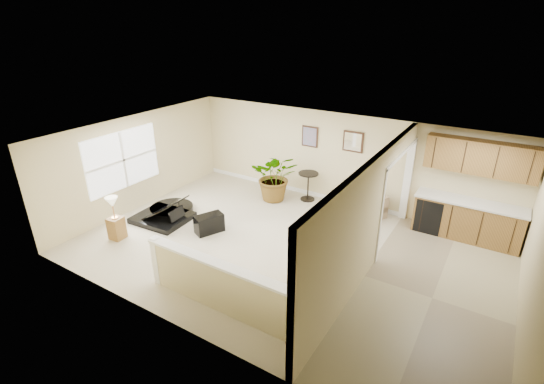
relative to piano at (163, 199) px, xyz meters
The scene contains 20 objects.
floor 3.46m from the piano, ahead, with size 9.00×9.00×0.00m, color beige.
back_wall 4.79m from the piano, 44.01° to the left, with size 9.00×0.04×2.50m, color beige.
front_wall 4.41m from the piano, 38.45° to the right, with size 9.00×0.04×2.50m, color beige.
left_wall 1.34m from the piano, 164.95° to the left, with size 0.04×6.00×2.50m, color beige.
right_wall 7.95m from the piano, ahead, with size 0.04×6.00×2.50m, color beige.
ceiling 3.95m from the piano, ahead, with size 9.00×6.00×0.04m, color white.
kitchen_vinyl 6.59m from the piano, ahead, with size 2.70×6.00×0.01m, color tan.
interior_partition 5.28m from the piano, ahead, with size 0.18×5.99×2.50m.
pony_half_wall 4.02m from the piano, 29.94° to the right, with size 3.42×0.22×1.00m.
left_window 1.43m from the piano, 169.13° to the right, with size 0.05×2.15×1.45m, color white.
wall_art_left 4.27m from the piano, 53.02° to the left, with size 0.48×0.04×0.58m.
wall_mirror 5.10m from the piano, 41.36° to the left, with size 0.55×0.04×0.55m.
kitchen_cabinets 7.27m from the piano, 24.63° to the left, with size 2.36×0.65×2.33m.
piano is the anchor object (origin of this frame).
piano_bench 1.48m from the piano, ahead, with size 0.34×0.67×0.45m, color black.
loveseat 5.09m from the piano, 36.00° to the left, with size 1.68×1.31×0.78m.
accent_table 3.94m from the piano, 48.33° to the left, with size 0.56×0.56×0.81m.
palm_plant 3.09m from the piano, 53.52° to the left, with size 1.61×1.53×1.41m.
small_plant 5.14m from the piano, 28.53° to the left, with size 0.35×0.35×0.49m.
lamp_stand 1.34m from the piano, 98.26° to the right, with size 0.34×0.34×1.05m.
Camera 1 is at (3.71, -6.54, 4.75)m, focal length 26.00 mm.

